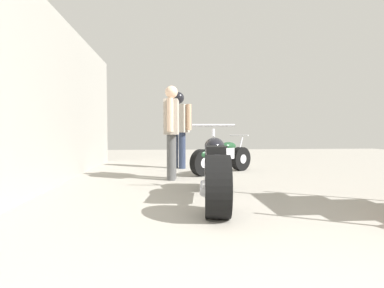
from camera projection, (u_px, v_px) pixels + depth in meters
ground_plane at (218, 188)px, 4.72m from camera, size 18.97×18.97×0.00m
garage_partition_left at (45, 96)px, 4.45m from camera, size 0.08×8.70×2.86m
motorcycle_maroon_cruiser at (215, 170)px, 3.79m from camera, size 0.66×2.17×1.01m
motorcycle_black_naked at (221, 157)px, 6.31m from camera, size 1.48×1.18×0.82m
mechanic_in_blue at (172, 127)px, 5.50m from camera, size 0.29×0.70×1.73m
mechanic_with_helmet at (178, 123)px, 7.12m from camera, size 0.65×0.51×1.83m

